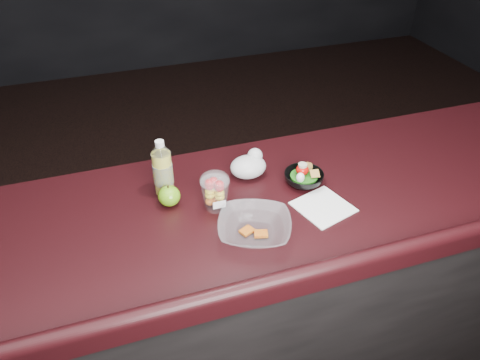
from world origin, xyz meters
name	(u,v)px	position (x,y,z in m)	size (l,w,h in m)	color
counter	(234,308)	(0.00, 0.30, 0.51)	(4.06, 0.71, 1.02)	black
lemonade_bottle	(163,171)	(-0.19, 0.45, 1.10)	(0.07, 0.07, 0.20)	gold
fruit_cup	(215,191)	(-0.05, 0.31, 1.09)	(0.09, 0.09, 0.13)	white
green_apple	(169,196)	(-0.19, 0.38, 1.05)	(0.07, 0.07, 0.07)	#4B840F
plastic_bag	(249,165)	(0.11, 0.45, 1.06)	(0.13, 0.10, 0.09)	silver
snack_bowl	(304,177)	(0.27, 0.34, 1.04)	(0.17, 0.17, 0.07)	black
takeout_bowl	(254,228)	(0.02, 0.15, 1.05)	(0.28, 0.28, 0.05)	silver
paper_napkin	(323,207)	(0.28, 0.20, 1.02)	(0.16, 0.16, 0.00)	white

